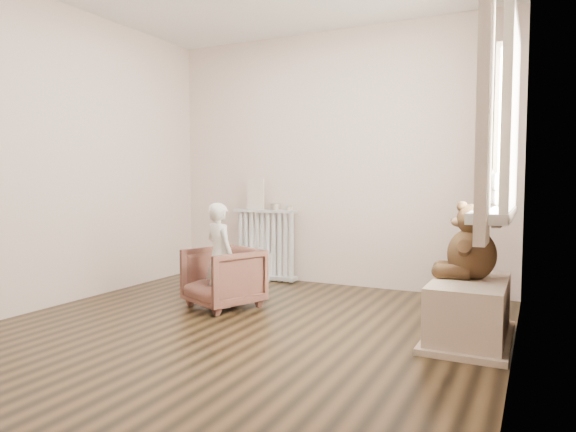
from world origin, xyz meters
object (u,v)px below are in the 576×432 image
at_px(plush_cat, 498,192).
at_px(armchair, 223,277).
at_px(child, 220,255).
at_px(toy_bench, 469,311).
at_px(toy_vanity, 257,255).
at_px(teddy_bear, 472,241).
at_px(radiator, 265,244).

bearing_deg(plush_cat, armchair, -159.68).
distance_m(armchair, child, 0.21).
height_order(armchair, toy_bench, armchair).
bearing_deg(child, toy_bench, -155.94).
height_order(toy_vanity, teddy_bear, teddy_bear).
distance_m(toy_vanity, plush_cat, 2.75).
xyz_separation_m(armchair, plush_cat, (2.14, 0.20, 0.75)).
relative_size(toy_bench, plush_cat, 3.16).
height_order(child, plush_cat, plush_cat).
bearing_deg(plush_cat, child, -158.35).
bearing_deg(armchair, plush_cat, 29.11).
bearing_deg(child, toy_vanity, -51.14).
height_order(radiator, plush_cat, plush_cat).
height_order(radiator, armchair, radiator).
bearing_deg(armchair, radiator, 125.31).
bearing_deg(teddy_bear, toy_vanity, 146.96).
bearing_deg(armchair, teddy_bear, 24.44).
bearing_deg(teddy_bear, toy_bench, -95.59).
xyz_separation_m(toy_vanity, teddy_bear, (2.33, -1.15, 0.40)).
bearing_deg(toy_vanity, toy_bench, -27.49).
distance_m(armchair, teddy_bear, 2.04).
relative_size(radiator, armchair, 1.37).
xyz_separation_m(radiator, child, (0.25, -1.26, 0.07)).
bearing_deg(radiator, toy_vanity, -160.45).
bearing_deg(teddy_bear, armchair, 174.01).
height_order(armchair, teddy_bear, teddy_bear).
distance_m(armchair, toy_bench, 2.00).
relative_size(armchair, teddy_bear, 1.08).
distance_m(child, teddy_bear, 2.01).
height_order(child, toy_bench, child).
bearing_deg(teddy_bear, plush_cat, 44.55).
distance_m(toy_vanity, armchair, 1.22).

